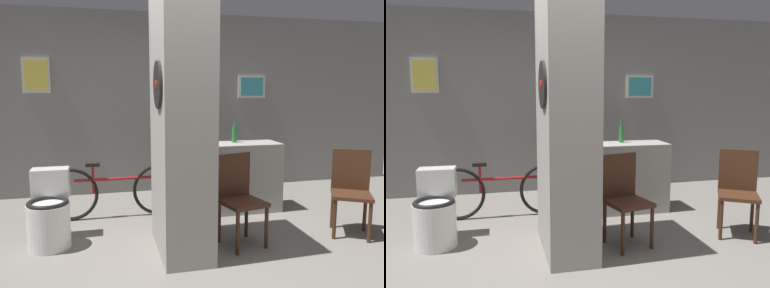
# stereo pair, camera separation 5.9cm
# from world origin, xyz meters

# --- Properties ---
(ground_plane) EXTENTS (14.00, 14.00, 0.00)m
(ground_plane) POSITION_xyz_m (0.00, 0.00, 0.00)
(ground_plane) COLOR slate
(wall_back) EXTENTS (8.00, 0.09, 2.60)m
(wall_back) POSITION_xyz_m (0.00, 2.63, 1.30)
(wall_back) COLOR gray
(wall_back) RESTS_ON ground_plane
(pillar_center) EXTENTS (0.47, 0.93, 2.60)m
(pillar_center) POSITION_xyz_m (-0.05, 0.46, 1.30)
(pillar_center) COLOR gray
(pillar_center) RESTS_ON ground_plane
(counter_shelf) EXTENTS (1.32, 0.44, 0.85)m
(counter_shelf) POSITION_xyz_m (0.73, 1.44, 0.43)
(counter_shelf) COLOR gray
(counter_shelf) RESTS_ON ground_plane
(toilet) EXTENTS (0.40, 0.56, 0.72)m
(toilet) POSITION_xyz_m (-1.27, 0.84, 0.31)
(toilet) COLOR silver
(toilet) RESTS_ON ground_plane
(chair_near_pillar) EXTENTS (0.46, 0.46, 0.88)m
(chair_near_pillar) POSITION_xyz_m (0.53, 0.48, 0.49)
(chair_near_pillar) COLOR #422616
(chair_near_pillar) RESTS_ON ground_plane
(chair_by_doorway) EXTENTS (0.52, 0.52, 0.88)m
(chair_by_doorway) POSITION_xyz_m (1.77, 0.46, 0.49)
(chair_by_doorway) COLOR #422616
(chair_by_doorway) RESTS_ON ground_plane
(bicycle) EXTENTS (1.64, 0.42, 0.67)m
(bicycle) POSITION_xyz_m (-0.62, 1.51, 0.33)
(bicycle) COLOR black
(bicycle) RESTS_ON ground_plane
(bottle_tall) EXTENTS (0.06, 0.06, 0.30)m
(bottle_tall) POSITION_xyz_m (0.85, 1.53, 0.96)
(bottle_tall) COLOR #267233
(bottle_tall) RESTS_ON counter_shelf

